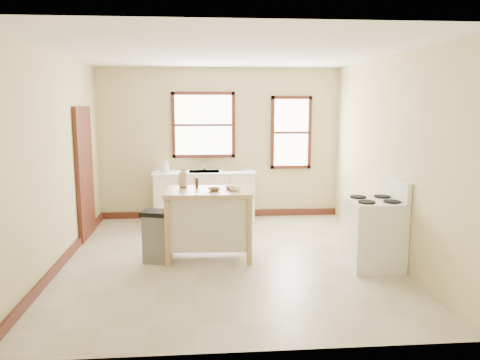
% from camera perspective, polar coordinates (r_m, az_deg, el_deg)
% --- Properties ---
extents(floor, '(5.00, 5.00, 0.00)m').
position_cam_1_polar(floor, '(6.63, -1.52, -9.56)').
color(floor, '#BDAD96').
rests_on(floor, ground).
extents(ceiling, '(5.00, 5.00, 0.00)m').
position_cam_1_polar(ceiling, '(6.31, -1.63, 15.26)').
color(ceiling, white).
rests_on(ceiling, ground).
extents(wall_back, '(4.50, 0.04, 2.80)m').
position_cam_1_polar(wall_back, '(8.81, -2.49, 4.45)').
color(wall_back, tan).
rests_on(wall_back, ground).
extents(wall_left, '(0.04, 5.00, 2.80)m').
position_cam_1_polar(wall_left, '(6.59, -21.51, 2.17)').
color(wall_left, tan).
rests_on(wall_left, ground).
extents(wall_right, '(0.04, 5.00, 2.80)m').
position_cam_1_polar(wall_right, '(6.83, 17.66, 2.60)').
color(wall_right, tan).
rests_on(wall_right, ground).
extents(window_main, '(1.17, 0.06, 1.22)m').
position_cam_1_polar(window_main, '(8.76, -4.47, 6.70)').
color(window_main, '#39180F').
rests_on(window_main, wall_back).
extents(window_side, '(0.77, 0.06, 1.37)m').
position_cam_1_polar(window_side, '(8.93, 6.24, 5.76)').
color(window_side, '#39180F').
rests_on(window_side, wall_back).
extents(door_left, '(0.06, 0.90, 2.10)m').
position_cam_1_polar(door_left, '(7.87, -18.40, 0.83)').
color(door_left, '#39180F').
rests_on(door_left, ground).
extents(baseboard_back, '(4.50, 0.04, 0.12)m').
position_cam_1_polar(baseboard_back, '(8.99, -2.42, -4.11)').
color(baseboard_back, '#39180F').
rests_on(baseboard_back, ground).
extents(baseboard_left, '(0.04, 5.00, 0.12)m').
position_cam_1_polar(baseboard_left, '(6.87, -20.60, -8.98)').
color(baseboard_left, '#39180F').
rests_on(baseboard_left, ground).
extents(sink_counter, '(1.86, 0.62, 0.92)m').
position_cam_1_polar(sink_counter, '(8.64, -4.35, -1.97)').
color(sink_counter, white).
rests_on(sink_counter, ground).
extents(faucet, '(0.03, 0.03, 0.22)m').
position_cam_1_polar(faucet, '(8.72, -4.41, 1.94)').
color(faucet, silver).
rests_on(faucet, sink_counter).
extents(soap_bottle_a, '(0.10, 0.11, 0.23)m').
position_cam_1_polar(soap_bottle_a, '(8.50, -8.96, 1.69)').
color(soap_bottle_a, '#B2B2B2').
rests_on(soap_bottle_a, sink_counter).
extents(soap_bottle_b, '(0.12, 0.12, 0.21)m').
position_cam_1_polar(soap_bottle_b, '(8.49, -9.24, 1.60)').
color(soap_bottle_b, '#B2B2B2').
rests_on(soap_bottle_b, sink_counter).
extents(dish_rack, '(0.43, 0.36, 0.09)m').
position_cam_1_polar(dish_rack, '(8.60, -0.97, 1.43)').
color(dish_rack, silver).
rests_on(dish_rack, sink_counter).
extents(kitchen_island, '(1.22, 0.81, 0.97)m').
position_cam_1_polar(kitchen_island, '(6.55, -3.78, -5.38)').
color(kitchen_island, tan).
rests_on(kitchen_island, ground).
extents(knife_block, '(0.12, 0.12, 0.20)m').
position_cam_1_polar(knife_block, '(6.65, -6.95, -0.06)').
color(knife_block, tan).
rests_on(knife_block, kitchen_island).
extents(pepper_grinder, '(0.06, 0.06, 0.15)m').
position_cam_1_polar(pepper_grinder, '(6.57, -5.31, -0.36)').
color(pepper_grinder, '#3E1E10').
rests_on(pepper_grinder, kitchen_island).
extents(bowl_a, '(0.22, 0.22, 0.04)m').
position_cam_1_polar(bowl_a, '(6.34, -3.17, -1.18)').
color(bowl_a, brown).
rests_on(bowl_a, kitchen_island).
extents(bowl_b, '(0.19, 0.19, 0.04)m').
position_cam_1_polar(bowl_b, '(6.49, -1.16, -0.95)').
color(bowl_b, brown).
rests_on(bowl_b, kitchen_island).
extents(bowl_c, '(0.20, 0.20, 0.05)m').
position_cam_1_polar(bowl_c, '(6.36, -0.62, -1.09)').
color(bowl_c, white).
rests_on(bowl_c, kitchen_island).
extents(trash_bin, '(0.44, 0.39, 0.72)m').
position_cam_1_polar(trash_bin, '(6.50, -10.11, -6.79)').
color(trash_bin, slate).
rests_on(trash_bin, ground).
extents(gas_stove, '(0.72, 0.73, 1.17)m').
position_cam_1_polar(gas_stove, '(6.44, 15.96, -5.08)').
color(gas_stove, white).
rests_on(gas_stove, ground).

